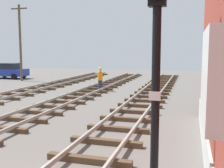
{
  "coord_description": "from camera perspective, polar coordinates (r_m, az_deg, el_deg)",
  "views": [
    {
      "loc": [
        3.46,
        -2.97,
        3.15
      ],
      "look_at": [
        -0.58,
        11.08,
        1.38
      ],
      "focal_mm": 44.08,
      "sensor_mm": 36.0,
      "label": 1
    }
  ],
  "objects": [
    {
      "name": "signal_mast",
      "position": [
        5.77,
        9.18,
        7.7
      ],
      "size": [
        0.36,
        0.4,
        5.14
      ],
      "color": "black",
      "rests_on": "ground"
    },
    {
      "name": "utility_pole_far",
      "position": [
        30.3,
        -18.5,
        8.37
      ],
      "size": [
        1.8,
        0.24,
        7.83
      ],
      "color": "brown",
      "rests_on": "ground"
    },
    {
      "name": "track_worker_foreground",
      "position": [
        21.59,
        -2.49,
        1.01
      ],
      "size": [
        0.4,
        0.4,
        1.87
      ],
      "color": "#262D4C",
      "rests_on": "ground"
    },
    {
      "name": "parked_car_blue",
      "position": [
        33.44,
        -20.6,
        2.62
      ],
      "size": [
        4.2,
        2.04,
        1.76
      ],
      "color": "#23389E",
      "rests_on": "ground"
    }
  ]
}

